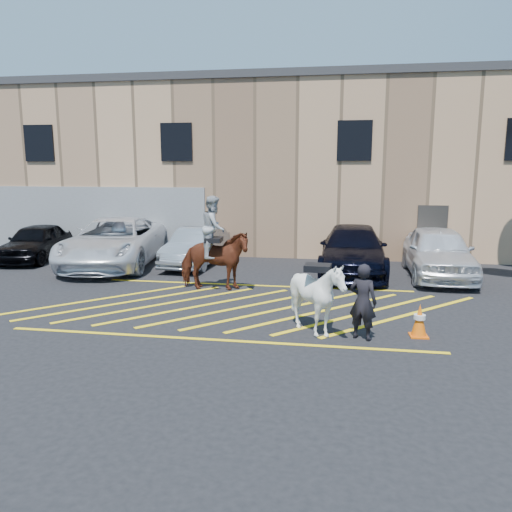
% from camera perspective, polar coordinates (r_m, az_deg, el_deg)
% --- Properties ---
extents(ground, '(90.00, 90.00, 0.00)m').
position_cam_1_polar(ground, '(13.41, -1.61, -5.58)').
color(ground, black).
rests_on(ground, ground).
extents(car_black_suv, '(2.22, 4.36, 1.42)m').
position_cam_1_polar(car_black_suv, '(21.45, -23.82, 1.48)').
color(car_black_suv, black).
rests_on(car_black_suv, ground).
extents(car_white_pickup, '(3.72, 6.66, 1.76)m').
position_cam_1_polar(car_white_pickup, '(19.22, -15.82, 1.54)').
color(car_white_pickup, white).
rests_on(car_white_pickup, ground).
extents(car_silver_sedan, '(1.73, 4.28, 1.38)m').
position_cam_1_polar(car_silver_sedan, '(18.72, -6.81, 1.06)').
color(car_silver_sedan, '#979DA5').
rests_on(car_silver_sedan, ground).
extents(car_blue_suv, '(2.30, 5.49, 1.58)m').
position_cam_1_polar(car_blue_suv, '(17.58, 11.00, 0.68)').
color(car_blue_suv, black).
rests_on(car_blue_suv, ground).
extents(car_white_suv, '(2.07, 4.96, 1.68)m').
position_cam_1_polar(car_white_suv, '(17.66, 20.09, 0.44)').
color(car_white_suv, white).
rests_on(car_white_suv, ground).
extents(handler, '(0.71, 0.59, 1.65)m').
position_cam_1_polar(handler, '(10.85, 12.12, -5.13)').
color(handler, black).
rests_on(handler, ground).
extents(warehouse, '(32.42, 10.20, 7.30)m').
position_cam_1_polar(warehouse, '(24.78, 3.69, 10.21)').
color(warehouse, tan).
rests_on(warehouse, ground).
extents(hatching_zone, '(12.60, 5.12, 0.01)m').
position_cam_1_polar(hatching_zone, '(13.13, -1.86, -5.91)').
color(hatching_zone, yellow).
rests_on(hatching_zone, ground).
extents(mounted_bay, '(2.17, 1.06, 2.81)m').
position_cam_1_polar(mounted_bay, '(14.79, -4.81, 0.38)').
color(mounted_bay, maroon).
rests_on(mounted_bay, ground).
extents(saddled_white, '(1.46, 1.62, 1.68)m').
position_cam_1_polar(saddled_white, '(10.97, 7.00, -4.67)').
color(saddled_white, silver).
rests_on(saddled_white, ground).
extents(traffic_cone, '(0.40, 0.40, 0.73)m').
position_cam_1_polar(traffic_cone, '(11.45, 18.17, -6.99)').
color(traffic_cone, '#E65609').
rests_on(traffic_cone, ground).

